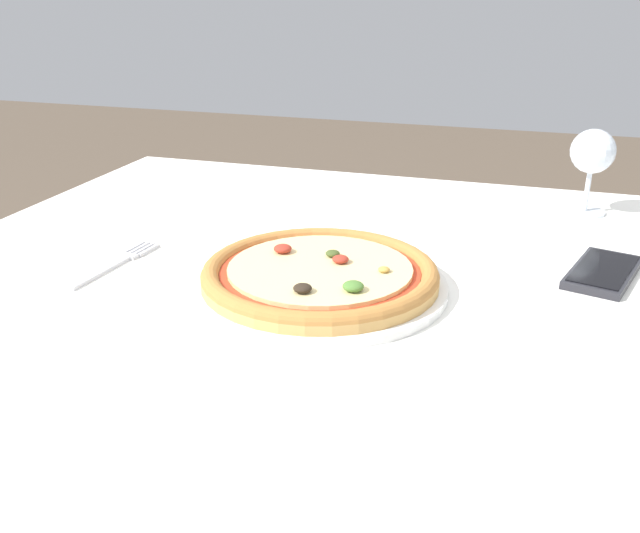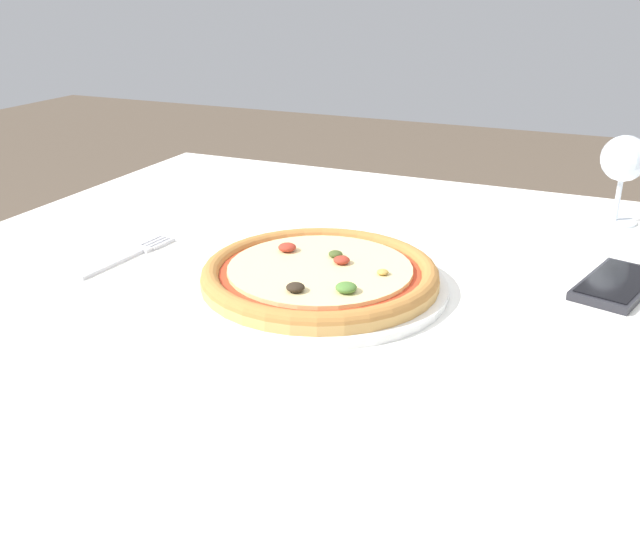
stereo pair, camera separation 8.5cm
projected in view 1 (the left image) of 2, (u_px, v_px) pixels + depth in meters
name	position (u px, v px, depth m)	size (l,w,h in m)	color
dining_table	(371.00, 365.00, 0.86)	(1.25, 1.13, 0.76)	brown
pizza_plate	(320.00, 276.00, 0.86)	(0.31, 0.31, 0.04)	white
fork	(116.00, 263.00, 0.94)	(0.04, 0.17, 0.00)	silver
wine_glass_far_left	(592.00, 155.00, 1.11)	(0.07, 0.07, 0.13)	silver
cell_phone	(603.00, 272.00, 0.90)	(0.11, 0.16, 0.01)	#232328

